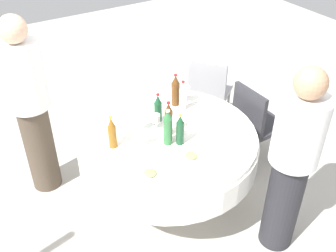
% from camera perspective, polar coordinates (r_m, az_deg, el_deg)
% --- Properties ---
extents(ground_plane, '(10.00, 10.00, 0.00)m').
position_cam_1_polar(ground_plane, '(3.68, -0.00, -10.41)').
color(ground_plane, '#B7B2A8').
extents(dining_table, '(1.46, 1.46, 0.74)m').
position_cam_1_polar(dining_table, '(3.28, -0.00, -3.14)').
color(dining_table, white).
rests_on(dining_table, ground_plane).
extents(bottle_dark_green_far, '(0.07, 0.07, 0.26)m').
position_cam_1_polar(bottle_dark_green_far, '(3.28, -1.44, 2.53)').
color(bottle_dark_green_far, '#194728').
rests_on(bottle_dark_green_far, dining_table).
extents(bottle_dark_green_inner, '(0.06, 0.06, 0.27)m').
position_cam_1_polar(bottle_dark_green_inner, '(3.02, 1.74, -0.59)').
color(bottle_dark_green_inner, '#194728').
rests_on(bottle_dark_green_inner, dining_table).
extents(bottle_green_north, '(0.07, 0.07, 0.30)m').
position_cam_1_polar(bottle_green_north, '(3.01, -0.03, -0.28)').
color(bottle_green_north, '#2D6B38').
rests_on(bottle_green_north, dining_table).
extents(bottle_clear_south, '(0.06, 0.06, 0.28)m').
position_cam_1_polar(bottle_clear_south, '(3.42, 2.12, 4.20)').
color(bottle_clear_south, silver).
rests_on(bottle_clear_south, dining_table).
extents(bottle_brown_right, '(0.06, 0.06, 0.30)m').
position_cam_1_polar(bottle_brown_right, '(3.11, 0.01, 0.92)').
color(bottle_brown_right, '#593314').
rests_on(bottle_brown_right, dining_table).
extents(bottle_amber_mid, '(0.06, 0.06, 0.27)m').
position_cam_1_polar(bottle_amber_mid, '(3.01, -7.98, -0.99)').
color(bottle_amber_mid, '#8C5619').
rests_on(bottle_amber_mid, dining_table).
extents(bottle_brown_east, '(0.07, 0.07, 0.30)m').
position_cam_1_polar(bottle_brown_east, '(3.48, 1.07, 5.05)').
color(bottle_brown_east, '#593314').
rests_on(bottle_brown_east, dining_table).
extents(wine_glass_south, '(0.07, 0.07, 0.16)m').
position_cam_1_polar(wine_glass_south, '(3.53, 2.66, 5.02)').
color(wine_glass_south, white).
rests_on(wine_glass_south, dining_table).
extents(wine_glass_right, '(0.07, 0.07, 0.13)m').
position_cam_1_polar(wine_glass_right, '(3.13, -6.67, -0.19)').
color(wine_glass_right, white).
rests_on(wine_glass_right, dining_table).
extents(wine_glass_mid, '(0.06, 0.06, 0.14)m').
position_cam_1_polar(wine_glass_mid, '(3.01, -3.92, -1.40)').
color(wine_glass_mid, white).
rests_on(wine_glass_mid, dining_table).
extents(wine_glass_east, '(0.07, 0.07, 0.14)m').
position_cam_1_polar(wine_glass_east, '(3.18, -3.94, 0.95)').
color(wine_glass_east, white).
rests_on(wine_glass_east, dining_table).
extents(wine_glass_near, '(0.07, 0.07, 0.13)m').
position_cam_1_polar(wine_glass_near, '(3.20, -1.77, 1.03)').
color(wine_glass_near, white).
rests_on(wine_glass_near, dining_table).
extents(plate_near, '(0.24, 0.24, 0.02)m').
position_cam_1_polar(plate_near, '(3.32, 4.69, 0.57)').
color(plate_near, white).
rests_on(plate_near, dining_table).
extents(plate_rear, '(0.22, 0.22, 0.04)m').
position_cam_1_polar(plate_rear, '(2.95, 3.31, -4.44)').
color(plate_rear, white).
rests_on(plate_rear, dining_table).
extents(plate_front, '(0.22, 0.22, 0.04)m').
position_cam_1_polar(plate_front, '(2.80, -2.57, -6.92)').
color(plate_front, white).
rests_on(plate_front, dining_table).
extents(knife_inner, '(0.03, 0.18, 0.00)m').
position_cam_1_polar(knife_inner, '(3.57, -5.70, 3.08)').
color(knife_inner, silver).
rests_on(knife_inner, dining_table).
extents(fork_north, '(0.12, 0.16, 0.00)m').
position_cam_1_polar(fork_north, '(2.97, -8.81, -4.70)').
color(fork_north, silver).
rests_on(fork_north, dining_table).
extents(folded_napkin, '(0.17, 0.17, 0.02)m').
position_cam_1_polar(folded_napkin, '(3.66, -1.16, 4.35)').
color(folded_napkin, white).
rests_on(folded_napkin, dining_table).
extents(person_far, '(0.34, 0.34, 1.55)m').
position_cam_1_polar(person_far, '(2.93, 17.29, -5.01)').
color(person_far, '#26262B').
rests_on(person_far, ground_plane).
extents(person_inner, '(0.34, 0.34, 1.64)m').
position_cam_1_polar(person_inner, '(3.50, -19.06, 2.70)').
color(person_inner, '#4C3F33').
rests_on(person_inner, ground_plane).
extents(chair_mid, '(0.40, 0.40, 0.87)m').
position_cam_1_polar(chair_mid, '(3.83, 12.34, 0.80)').
color(chair_mid, '#2D2D33').
rests_on(chair_mid, ground_plane).
extents(chair_east, '(0.56, 0.56, 0.87)m').
position_cam_1_polar(chair_east, '(4.27, 5.88, 5.36)').
color(chair_east, '#99999E').
rests_on(chair_east, ground_plane).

